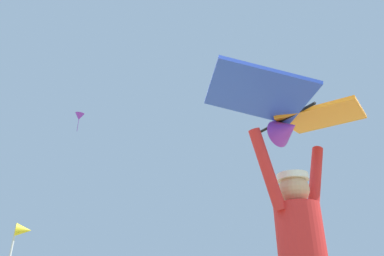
{
  "coord_description": "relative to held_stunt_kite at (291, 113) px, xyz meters",
  "views": [
    {
      "loc": [
        -1.7,
        -2.26,
        0.75
      ],
      "look_at": [
        0.08,
        1.73,
        2.86
      ],
      "focal_mm": 33.05,
      "sensor_mm": 36.0,
      "label": 1
    }
  ],
  "objects": [
    {
      "name": "held_stunt_kite",
      "position": [
        0.0,
        0.0,
        0.0
      ],
      "size": [
        1.68,
        0.99,
        0.39
      ],
      "color": "black"
    },
    {
      "name": "marker_flag",
      "position": [
        -1.93,
        5.61,
        -0.36
      ],
      "size": [
        0.3,
        0.24,
        2.04
      ],
      "color": "silver",
      "rests_on": "ground"
    },
    {
      "name": "distant_kite_purple_mid_right",
      "position": [
        0.75,
        32.12,
        15.48
      ],
      "size": [
        1.08,
        1.2,
        2.16
      ],
      "color": "purple"
    }
  ]
}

